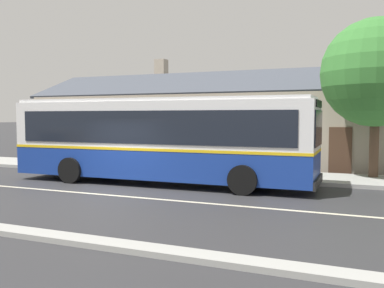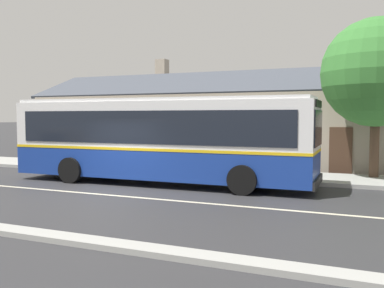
{
  "view_description": "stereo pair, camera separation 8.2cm",
  "coord_description": "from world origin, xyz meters",
  "views": [
    {
      "loc": [
        8.29,
        -11.74,
        2.57
      ],
      "look_at": [
        1.57,
        4.2,
        1.47
      ],
      "focal_mm": 40.0,
      "sensor_mm": 36.0,
      "label": 1
    },
    {
      "loc": [
        8.36,
        -11.7,
        2.57
      ],
      "look_at": [
        1.57,
        4.2,
        1.47
      ],
      "focal_mm": 40.0,
      "sensor_mm": 36.0,
      "label": 2
    }
  ],
  "objects": [
    {
      "name": "ground_plane",
      "position": [
        0.0,
        0.0,
        0.0
      ],
      "size": [
        300.0,
        300.0,
        0.0
      ],
      "primitive_type": "plane",
      "color": "#2D2D30"
    },
    {
      "name": "community_building",
      "position": [
        2.89,
        12.85,
        2.0
      ],
      "size": [
        27.93,
        8.49,
        6.34
      ],
      "color": "tan",
      "rests_on": "ground"
    },
    {
      "name": "bike_rack",
      "position": [
        -9.06,
        6.21,
        0.68
      ],
      "size": [
        1.16,
        0.06,
        0.78
      ],
      "color": "slate",
      "rests_on": "sidewalk_far"
    },
    {
      "name": "bench_by_building",
      "position": [
        -5.25,
        5.46,
        0.58
      ],
      "size": [
        1.89,
        0.51,
        0.94
      ],
      "color": "brown",
      "rests_on": "sidewalk_far"
    },
    {
      "name": "street_tree_primary",
      "position": [
        8.39,
        6.89,
        4.31
      ],
      "size": [
        4.33,
        4.33,
        6.49
      ],
      "color": "#4C3828",
      "rests_on": "ground"
    },
    {
      "name": "lane_divider_stripe",
      "position": [
        0.0,
        0.0,
        0.0
      ],
      "size": [
        60.0,
        0.16,
        0.01
      ],
      "primitive_type": "cube",
      "color": "beige",
      "rests_on": "ground"
    },
    {
      "name": "transit_bus",
      "position": [
        0.78,
        2.9,
        1.75
      ],
      "size": [
        11.87,
        2.92,
        3.26
      ],
      "color": "navy",
      "rests_on": "ground"
    },
    {
      "name": "sidewalk_far",
      "position": [
        0.0,
        6.0,
        0.07
      ],
      "size": [
        60.0,
        3.0,
        0.15
      ],
      "primitive_type": "cube",
      "color": "#9E9E99",
      "rests_on": "ground"
    },
    {
      "name": "bench_down_street",
      "position": [
        -0.53,
        5.44,
        0.58
      ],
      "size": [
        1.89,
        0.51,
        0.94
      ],
      "color": "brown",
      "rests_on": "sidewalk_far"
    }
  ]
}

